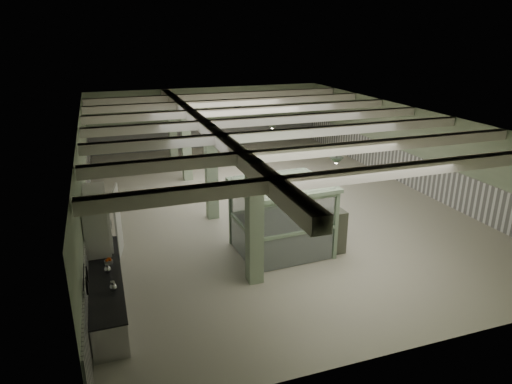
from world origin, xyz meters
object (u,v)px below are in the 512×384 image
object	(u,v)px
prep_counter	(107,290)
walkin_cooler	(99,230)
guard_booth	(282,205)
filing_cabinet	(336,231)

from	to	relation	value
prep_counter	walkin_cooler	distance (m)	2.36
prep_counter	walkin_cooler	xyz separation A→B (m)	(-0.08, 2.24, 0.74)
guard_booth	filing_cabinet	bearing A→B (deg)	-21.30
filing_cabinet	guard_booth	bearing A→B (deg)	159.91
prep_counter	filing_cabinet	distance (m)	7.21
prep_counter	filing_cabinet	bearing A→B (deg)	7.00
filing_cabinet	walkin_cooler	bearing A→B (deg)	167.50
guard_booth	filing_cabinet	size ratio (longest dim) A/B	2.14
walkin_cooler	guard_booth	world-z (taller)	walkin_cooler
walkin_cooler	guard_booth	size ratio (longest dim) A/B	0.86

